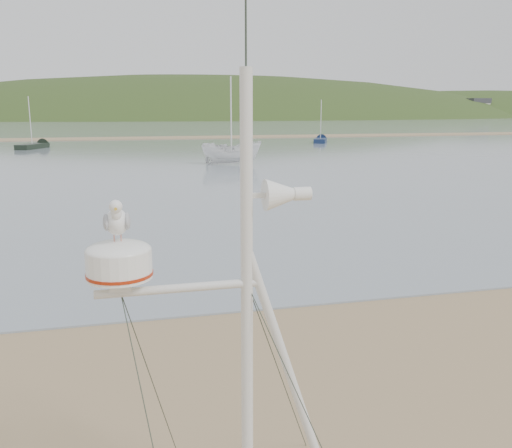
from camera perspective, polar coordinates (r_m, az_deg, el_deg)
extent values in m
cube|color=gray|center=(138.34, -14.43, 10.06)|extent=(560.00, 256.00, 0.04)
cube|color=#89704F|center=(76.39, -14.70, 8.71)|extent=(560.00, 7.00, 0.07)
ellipsoid|color=#263817|center=(245.81, -4.62, 6.00)|extent=(400.00, 180.00, 80.00)
ellipsoid|color=#263817|center=(301.07, 22.92, 7.48)|extent=(300.00, 135.00, 56.00)
cube|color=white|center=(205.63, -24.65, 11.03)|extent=(8.40, 6.30, 8.00)
cube|color=white|center=(202.58, -17.27, 11.57)|extent=(8.40, 6.30, 8.00)
cube|color=white|center=(202.84, -9.77, 11.93)|extent=(8.40, 6.30, 8.00)
cube|color=white|center=(206.40, -2.40, 12.09)|extent=(8.40, 6.30, 8.00)
cube|color=white|center=(213.09, 4.63, 12.07)|extent=(8.40, 6.30, 8.00)
cube|color=white|center=(222.64, 11.13, 11.89)|extent=(8.40, 6.30, 8.00)
cube|color=white|center=(234.69, 17.02, 11.59)|extent=(8.40, 6.30, 8.00)
cube|color=white|center=(248.89, 22.28, 11.23)|extent=(8.40, 6.30, 8.00)
cylinder|color=silver|center=(5.07, -0.96, -9.82)|extent=(0.11, 0.11, 4.47)
cylinder|color=silver|center=(5.53, 4.09, -16.89)|extent=(1.03, 0.09, 2.93)
cylinder|color=silver|center=(4.87, -8.09, -6.71)|extent=(1.45, 0.08, 0.08)
cylinder|color=#2D382D|center=(4.77, -1.08, 21.58)|extent=(0.02, 0.02, 1.01)
cube|color=silver|center=(4.82, -14.10, -6.10)|extent=(0.18, 0.18, 0.10)
cylinder|color=white|center=(4.77, -14.21, -4.12)|extent=(0.56, 0.56, 0.25)
cylinder|color=#A6250B|center=(4.80, -14.16, -5.08)|extent=(0.57, 0.57, 0.03)
ellipsoid|color=white|center=(4.74, -14.29, -2.69)|extent=(0.56, 0.56, 0.16)
cone|color=white|center=(4.84, 2.61, 3.12)|extent=(0.29, 0.29, 0.29)
cylinder|color=white|center=(4.90, 4.86, 3.20)|extent=(0.16, 0.12, 0.12)
cube|color=silver|center=(4.79, 0.30, 3.04)|extent=(0.22, 0.04, 0.04)
cylinder|color=tan|center=(4.71, -14.70, -1.33)|extent=(0.01, 0.01, 0.08)
cylinder|color=tan|center=(4.71, -14.02, -1.30)|extent=(0.01, 0.01, 0.08)
ellipsoid|color=white|center=(4.68, -14.44, 0.21)|extent=(0.19, 0.30, 0.22)
ellipsoid|color=#9C9EA4|center=(4.67, -15.47, 0.20)|extent=(0.06, 0.24, 0.14)
ellipsoid|color=#9C9EA4|center=(4.67, -13.42, 0.30)|extent=(0.06, 0.24, 0.14)
cone|color=white|center=(4.84, -14.42, 0.33)|extent=(0.10, 0.09, 0.10)
ellipsoid|color=white|center=(4.56, -14.51, 1.10)|extent=(0.09, 0.09, 0.13)
sphere|color=white|center=(4.52, -14.56, 1.80)|extent=(0.11, 0.11, 0.11)
cone|color=gold|center=(4.46, -14.56, 1.60)|extent=(0.02, 0.06, 0.02)
imported|color=white|center=(40.09, -2.62, 9.45)|extent=(2.15, 2.12, 4.44)
cube|color=#132243|center=(66.12, 6.79, 8.73)|extent=(2.89, 4.28, 0.50)
cone|color=#132243|center=(68.73, 6.95, 8.85)|extent=(1.79, 1.85, 1.31)
cylinder|color=silver|center=(66.02, 6.85, 10.90)|extent=(0.08, 0.08, 4.51)
cube|color=black|center=(60.21, -22.48, 7.57)|extent=(2.91, 4.49, 0.50)
cone|color=black|center=(62.57, -21.18, 7.81)|extent=(1.84, 1.91, 1.37)
cylinder|color=silver|center=(60.10, -22.68, 10.05)|extent=(0.08, 0.08, 4.72)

